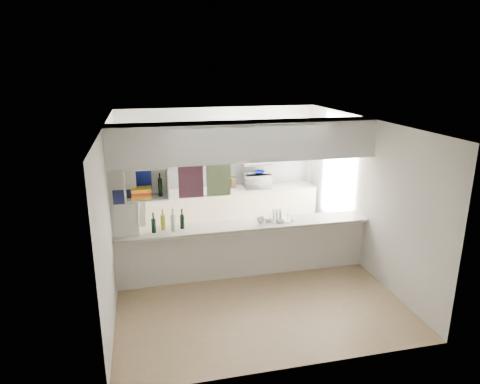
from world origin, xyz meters
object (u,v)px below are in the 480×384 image
object	(u,v)px
microwave	(258,181)
bowl	(259,172)
dish_rack	(279,216)
wine_bottles	(168,223)

from	to	relation	value
microwave	bowl	xyz separation A→B (m)	(0.03, 0.01, 0.18)
bowl	dish_rack	world-z (taller)	bowl
microwave	bowl	distance (m)	0.18
microwave	wine_bottles	size ratio (longest dim) A/B	1.05
microwave	dish_rack	bearing A→B (deg)	87.68
wine_bottles	bowl	bearing A→B (deg)	45.20
dish_rack	bowl	bearing A→B (deg)	91.50
wine_bottles	microwave	bearing A→B (deg)	45.42
bowl	microwave	bearing A→B (deg)	-159.62
dish_rack	microwave	bearing A→B (deg)	92.18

